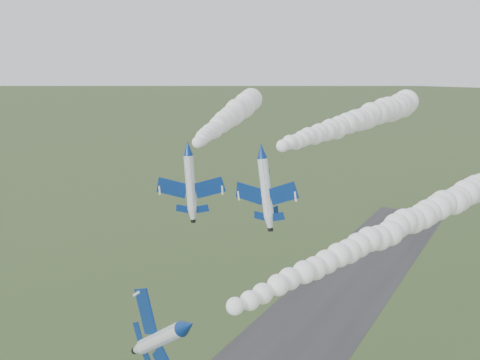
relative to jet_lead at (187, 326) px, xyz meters
The scene contains 6 objects.
jet_lead is the anchor object (origin of this frame).
smoke_trail_jet_lead 34.62m from the jet_lead, 70.83° to the left, with size 4.47×61.96×4.47m, color white, non-canonical shape.
jet_pair_left 33.57m from the jet_lead, 124.66° to the left, with size 10.31×11.92×3.04m.
smoke_trail_jet_pair_left 62.83m from the jet_lead, 116.97° to the left, with size 5.40×55.46×5.40m, color white, non-canonical shape.
jet_pair_right 29.53m from the jet_lead, 103.42° to the left, with size 10.14×12.15×3.21m.
smoke_trail_jet_pair_right 56.80m from the jet_lead, 92.57° to the left, with size 5.21×52.64×5.21m, color white, non-canonical shape.
Camera 1 is at (40.65, -46.05, 59.80)m, focal length 40.00 mm.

